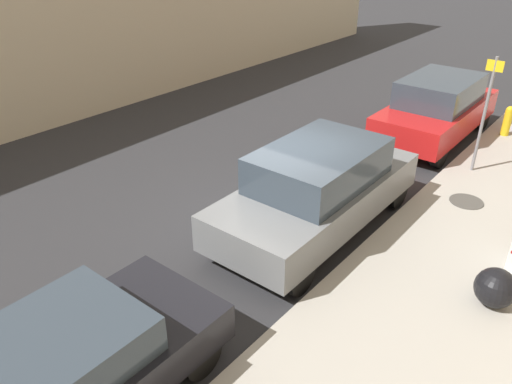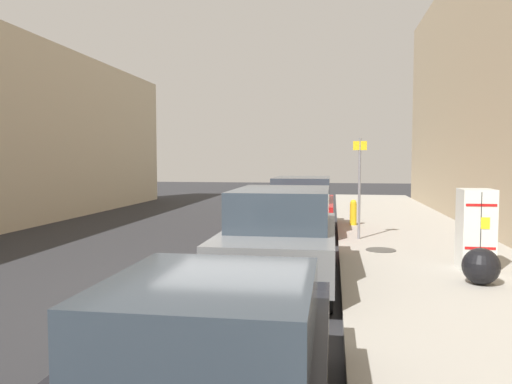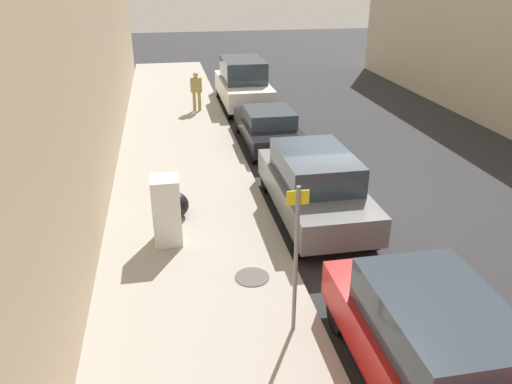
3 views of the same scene
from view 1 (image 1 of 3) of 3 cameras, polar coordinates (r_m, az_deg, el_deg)
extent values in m
plane|color=#28282B|center=(10.09, 1.47, -3.93)|extent=(80.00, 80.00, 0.00)
cube|color=#9E998E|center=(8.72, 22.81, -11.88)|extent=(4.11, 44.00, 0.15)
cube|color=beige|center=(16.12, -27.11, 17.94)|extent=(1.99, 37.40, 6.53)
cylinder|color=#47443F|center=(11.54, 22.91, -1.00)|extent=(0.70, 0.70, 0.02)
cylinder|color=slate|center=(12.62, 24.59, 7.88)|extent=(0.07, 0.07, 2.71)
cube|color=yellow|center=(12.29, 25.66, 12.87)|extent=(0.36, 0.02, 0.24)
cylinder|color=gold|center=(15.59, 26.74, 7.07)|extent=(0.22, 0.22, 0.71)
sphere|color=gold|center=(15.48, 27.05, 8.36)|extent=(0.20, 0.20, 0.20)
sphere|color=black|center=(8.61, 25.69, -9.84)|extent=(0.63, 0.63, 0.63)
cube|color=red|center=(14.84, 19.87, 8.28)|extent=(1.90, 4.63, 0.70)
cube|color=#2D3842|center=(14.64, 20.32, 10.85)|extent=(1.67, 2.55, 0.70)
cylinder|color=black|center=(13.20, 20.23, 4.13)|extent=(0.22, 0.71, 0.71)
cylinder|color=black|center=(13.74, 13.89, 6.02)|extent=(0.22, 0.71, 0.71)
cylinder|color=black|center=(16.31, 24.52, 7.83)|extent=(0.22, 0.71, 0.71)
cylinder|color=black|center=(16.74, 19.18, 9.32)|extent=(0.22, 0.71, 0.71)
cube|color=slate|center=(9.75, 7.01, -0.64)|extent=(1.96, 4.85, 0.70)
cube|color=#2D3842|center=(9.43, 7.26, 3.09)|extent=(1.72, 2.67, 0.70)
cylinder|color=black|center=(8.26, 4.96, -9.38)|extent=(0.22, 0.70, 0.70)
cylinder|color=black|center=(9.12, -3.89, -5.28)|extent=(0.22, 0.70, 0.70)
cylinder|color=black|center=(11.03, 15.76, 0.04)|extent=(0.22, 0.70, 0.70)
cylinder|color=black|center=(11.69, 8.25, 2.52)|extent=(0.22, 0.70, 0.70)
cube|color=#2D3842|center=(6.39, -21.82, -16.23)|extent=(1.60, 1.90, 0.50)
cylinder|color=black|center=(7.03, -6.46, -18.07)|extent=(0.22, 0.65, 0.65)
cylinder|color=black|center=(7.95, -14.70, -12.45)|extent=(0.22, 0.65, 0.65)
camera|label=2|loc=(5.02, -62.29, -28.77)|focal=35.00mm
camera|label=3|loc=(18.43, 40.40, 24.12)|focal=35.00mm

